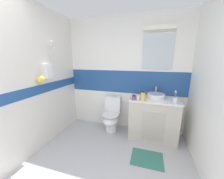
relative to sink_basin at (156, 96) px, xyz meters
The scene contains 11 objects.
ground_plane 1.50m from the sink_basin, 124.91° to the right, with size 3.20×3.48×0.04m, color #B2B2B7.
wall_back_tiled 0.81m from the sink_basin, 157.09° to the left, with size 3.20×0.20×2.50m.
wall_left_shower_alcove 2.27m from the sink_basin, 154.50° to the right, with size 0.24×3.48×2.50m.
vanity_cabinet 0.48m from the sink_basin, 129.81° to the right, with size 0.94×0.55×0.85m.
sink_basin is the anchor object (origin of this frame).
toilet 1.06m from the sink_basin, behind, with size 0.37×0.50×0.79m.
toothbrush_cup 0.37m from the sink_basin, 31.88° to the right, with size 0.07×0.07×0.22m.
soap_dispenser 0.39m from the sink_basin, 146.11° to the right, with size 0.05×0.05×0.14m.
mouthwash_bottle 0.32m from the sink_basin, 137.93° to the right, with size 0.07×0.07×0.18m.
hair_gel_jar 0.45m from the sink_basin, 152.35° to the right, with size 0.08×0.08×0.09m.
bath_mat 1.13m from the sink_basin, 97.88° to the right, with size 0.51×0.40×0.01m, color #337266.
Camera 1 is at (0.53, -0.38, 1.61)m, focal length 20.40 mm.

